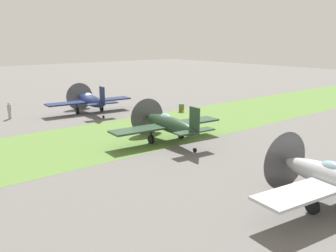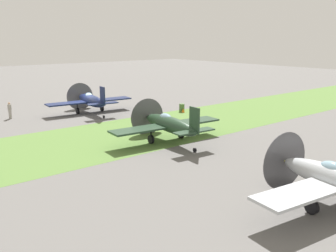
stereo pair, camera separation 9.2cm
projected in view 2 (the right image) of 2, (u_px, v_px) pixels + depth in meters
name	position (u px, v px, depth m)	size (l,w,h in m)	color
ground_plane	(80.00, 114.00, 40.34)	(160.00, 160.00, 0.00)	#605E5B
grass_verge	(134.00, 133.00, 32.21)	(120.00, 11.00, 0.01)	#567A38
airplane_lead	(91.00, 100.00, 40.42)	(9.63, 7.63, 3.42)	#141E47
airplane_wingman	(169.00, 124.00, 29.07)	(9.73, 7.71, 3.46)	#233D28
ground_crew_chief	(10.00, 110.00, 37.65)	(0.38, 0.61, 1.73)	#9E998E
fuel_drum	(182.00, 108.00, 41.36)	(0.60, 0.60, 0.90)	#476633
supply_crate	(149.00, 118.00, 36.70)	(0.90, 0.90, 0.64)	olive
runway_marker_cone	(183.00, 110.00, 41.06)	(0.36, 0.36, 0.44)	orange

